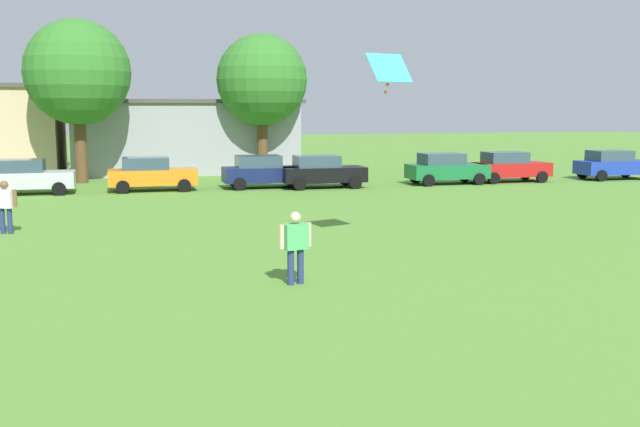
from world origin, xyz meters
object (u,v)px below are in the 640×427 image
at_px(adult_bystander, 295,241).
at_px(parked_car_green_5, 446,168).
at_px(kite, 389,70).
at_px(tree_center, 77,73).
at_px(parked_car_navy_3, 263,171).
at_px(parked_car_red_6, 509,167).
at_px(parked_car_black_4, 322,171).
at_px(parked_car_orange_2, 151,174).
at_px(bystander_near_trees, 5,202).
at_px(parked_car_blue_7, 613,165).
at_px(parked_car_silver_1, 26,177).
at_px(tree_far_right, 262,80).

xyz_separation_m(adult_bystander, parked_car_green_5, (13.02, 20.44, -0.17)).
height_order(kite, parked_car_green_5, kite).
bearing_deg(kite, tree_center, 113.22).
xyz_separation_m(parked_car_navy_3, tree_center, (-9.20, 5.09, 5.12)).
bearing_deg(parked_car_red_6, parked_car_green_5, -176.59).
height_order(parked_car_black_4, parked_car_green_5, same).
bearing_deg(adult_bystander, parked_car_orange_2, -95.88).
bearing_deg(parked_car_red_6, adult_bystander, -129.31).
bearing_deg(parked_car_orange_2, adult_bystander, -83.15).
bearing_deg(bystander_near_trees, adult_bystander, -28.53).
relative_size(kite, parked_car_navy_3, 0.33).
xyz_separation_m(adult_bystander, bystander_near_trees, (-7.63, 9.33, 0.02)).
bearing_deg(parked_car_blue_7, parked_car_navy_3, 178.38).
xyz_separation_m(adult_bystander, parked_car_blue_7, (23.49, 20.48, -0.17)).
relative_size(bystander_near_trees, parked_car_silver_1, 0.41).
xyz_separation_m(tree_center, tree_far_right, (10.42, 1.79, -0.25)).
relative_size(parked_car_navy_3, parked_car_blue_7, 1.00).
bearing_deg(tree_far_right, parked_car_black_4, -77.54).
distance_m(parked_car_silver_1, parked_car_black_4, 14.43).
height_order(adult_bystander, tree_far_right, tree_far_right).
distance_m(kite, parked_car_orange_2, 19.02).
height_order(kite, parked_car_red_6, kite).
relative_size(kite, parked_car_blue_7, 0.33).
height_order(adult_bystander, tree_center, tree_center).
height_order(adult_bystander, parked_car_navy_3, adult_bystander).
bearing_deg(parked_car_green_5, parked_car_navy_3, 176.43).
relative_size(bystander_near_trees, parked_car_blue_7, 0.41).
bearing_deg(parked_car_blue_7, tree_center, 169.16).
xyz_separation_m(kite, parked_car_navy_3, (-0.46, 17.43, -4.33)).
xyz_separation_m(adult_bystander, kite, (3.58, 3.63, 4.17)).
relative_size(parked_car_red_6, tree_far_right, 0.51).
bearing_deg(parked_car_navy_3, parked_car_silver_1, 179.84).
distance_m(parked_car_silver_1, parked_car_green_5, 21.41).
distance_m(adult_bystander, bystander_near_trees, 12.05).
bearing_deg(tree_center, parked_car_orange_2, -54.87).
height_order(parked_car_silver_1, tree_center, tree_center).
xyz_separation_m(kite, parked_car_green_5, (9.44, 16.81, -4.33)).
bearing_deg(parked_car_silver_1, parked_car_blue_7, -1.09).
height_order(parked_car_navy_3, tree_center, tree_center).
bearing_deg(parked_car_blue_7, adult_bystander, -138.91).
relative_size(kite, parked_car_silver_1, 0.33).
xyz_separation_m(parked_car_navy_3, parked_car_black_4, (2.91, -0.75, 0.00)).
bearing_deg(parked_car_navy_3, parked_car_orange_2, 179.46).
relative_size(parked_car_black_4, parked_car_blue_7, 1.00).
xyz_separation_m(parked_car_silver_1, parked_car_black_4, (14.41, -0.78, 0.00)).
bearing_deg(tree_center, parked_car_green_5, -16.63).
xyz_separation_m(parked_car_black_4, parked_car_green_5, (6.99, 0.13, 0.00)).
distance_m(parked_car_blue_7, tree_far_right, 21.12).
distance_m(parked_car_green_5, parked_car_blue_7, 10.47).
xyz_separation_m(adult_bystander, parked_car_orange_2, (-2.54, 21.11, -0.17)).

